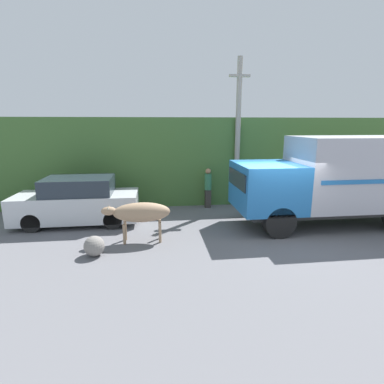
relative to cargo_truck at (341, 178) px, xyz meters
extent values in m
plane|color=slate|center=(-2.59, -0.72, -1.78)|extent=(60.00, 60.00, 0.00)
cube|color=#426B33|center=(-2.59, 6.31, 0.21)|extent=(32.00, 6.06, 3.98)
cube|color=#2D2D2D|center=(-0.27, 0.03, -1.16)|extent=(6.62, 1.96, 0.18)
cube|color=#236BB2|center=(-2.79, 0.03, -0.25)|extent=(2.16, 2.44, 1.64)
cube|color=#232D38|center=(-3.89, 0.03, 0.04)|extent=(0.04, 2.08, 0.57)
cube|color=#ADADB7|center=(0.81, 0.03, 0.20)|extent=(5.04, 2.44, 2.55)
cylinder|color=black|center=(-2.68, -0.93, -1.25)|extent=(1.06, 0.54, 1.06)
ellipsoid|color=#9E7F60|center=(-7.18, -0.79, -0.81)|extent=(1.80, 0.63, 0.63)
ellipsoid|color=#9E7F60|center=(-8.20, -0.79, -0.73)|extent=(0.47, 0.27, 0.27)
cone|color=#B7AD93|center=(-8.20, -0.90, -0.59)|extent=(0.06, 0.06, 0.11)
cone|color=#B7AD93|center=(-8.20, -0.69, -0.59)|extent=(0.06, 0.06, 0.11)
cylinder|color=#9E7F60|center=(-7.74, -0.97, -1.45)|extent=(0.09, 0.09, 0.66)
cylinder|color=#9E7F60|center=(-7.74, -0.62, -1.45)|extent=(0.09, 0.09, 0.66)
cylinder|color=#9E7F60|center=(-6.62, -0.97, -1.45)|extent=(0.09, 0.09, 0.66)
cylinder|color=#9E7F60|center=(-6.62, -0.62, -1.45)|extent=(0.09, 0.09, 0.66)
cube|color=silver|center=(-9.67, 1.34, -1.12)|extent=(4.47, 1.83, 0.97)
cube|color=#232D38|center=(-9.56, 1.34, -0.32)|extent=(2.46, 1.68, 0.61)
cylinder|color=black|center=(-11.05, 0.57, -1.45)|extent=(0.66, 0.29, 0.66)
cylinder|color=black|center=(-8.28, 0.57, -1.45)|extent=(0.66, 0.29, 0.66)
cube|color=#38332D|center=(-4.40, 2.88, -1.37)|extent=(0.28, 0.19, 0.83)
cylinder|color=#33724C|center=(-4.40, 2.88, -0.59)|extent=(0.34, 0.34, 0.72)
sphere|color=#A87A56|center=(-4.40, 2.88, -0.12)|extent=(0.24, 0.24, 0.24)
cylinder|color=#9E998E|center=(-3.04, 3.13, 1.46)|extent=(0.23, 0.23, 6.48)
cube|color=#9E998E|center=(-3.04, 3.13, 3.92)|extent=(0.90, 0.18, 0.10)
sphere|color=gray|center=(-8.51, -1.72, -1.49)|extent=(0.59, 0.59, 0.59)
camera|label=1|loc=(-6.73, -10.00, 1.92)|focal=28.00mm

